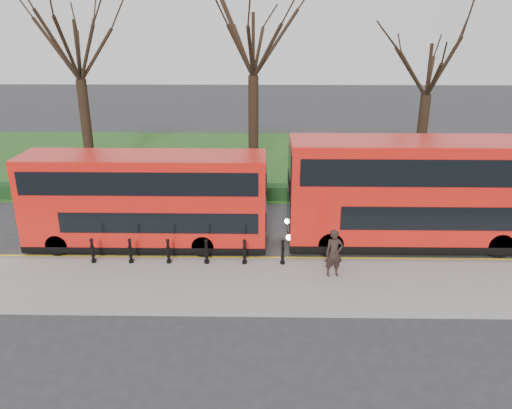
{
  "coord_description": "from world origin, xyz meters",
  "views": [
    {
      "loc": [
        2.66,
        -19.38,
        9.33
      ],
      "look_at": [
        2.32,
        0.5,
        2.0
      ],
      "focal_mm": 35.0,
      "sensor_mm": 36.0,
      "label": 1
    }
  ],
  "objects_px": {
    "bollard_row": "(187,252)",
    "bus_rear": "(427,194)",
    "pedestrian": "(334,253)",
    "bus_lead": "(146,201)"
  },
  "relations": [
    {
      "from": "bollard_row",
      "to": "bus_rear",
      "type": "relative_size",
      "value": 0.66
    },
    {
      "from": "bus_lead",
      "to": "pedestrian",
      "type": "distance_m",
      "value": 8.33
    },
    {
      "from": "bollard_row",
      "to": "pedestrian",
      "type": "height_order",
      "value": "pedestrian"
    },
    {
      "from": "bollard_row",
      "to": "bus_lead",
      "type": "bearing_deg",
      "value": 135.74
    },
    {
      "from": "bollard_row",
      "to": "bus_lead",
      "type": "xyz_separation_m",
      "value": [
        -2.02,
        1.97,
        1.42
      ]
    },
    {
      "from": "bus_lead",
      "to": "bollard_row",
      "type": "bearing_deg",
      "value": -44.26
    },
    {
      "from": "bus_rear",
      "to": "bus_lead",
      "type": "bearing_deg",
      "value": -178.58
    },
    {
      "from": "bollard_row",
      "to": "pedestrian",
      "type": "bearing_deg",
      "value": -9.35
    },
    {
      "from": "bus_lead",
      "to": "bus_rear",
      "type": "height_order",
      "value": "bus_rear"
    },
    {
      "from": "bollard_row",
      "to": "pedestrian",
      "type": "relative_size",
      "value": 4.18
    }
  ]
}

